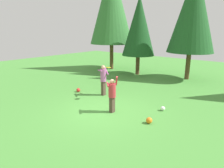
# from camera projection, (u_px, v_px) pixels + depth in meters

# --- Properties ---
(ground_plane) EXTENTS (40.00, 40.00, 0.00)m
(ground_plane) POSITION_uv_depth(u_px,v_px,m) (103.00, 112.00, 9.53)
(ground_plane) COLOR #478C38
(person_thrower) EXTENTS (0.67, 0.67, 1.76)m
(person_thrower) POSITION_uv_depth(u_px,v_px,m) (112.00, 93.00, 9.23)
(person_thrower) COLOR #4C382D
(person_thrower) RESTS_ON ground_plane
(person_catcher) EXTENTS (0.75, 0.70, 1.79)m
(person_catcher) POSITION_uv_depth(u_px,v_px,m) (103.00, 78.00, 11.65)
(person_catcher) COLOR #4C382D
(person_catcher) RESTS_ON ground_plane
(frisbee) EXTENTS (0.38, 0.38, 0.05)m
(frisbee) POSITION_uv_depth(u_px,v_px,m) (108.00, 67.00, 10.72)
(frisbee) COLOR yellow
(ball_white) EXTENTS (0.21, 0.21, 0.21)m
(ball_white) POSITION_uv_depth(u_px,v_px,m) (163.00, 109.00, 9.61)
(ball_white) COLOR white
(ball_white) RESTS_ON ground_plane
(ball_orange) EXTENTS (0.26, 0.26, 0.26)m
(ball_orange) POSITION_uv_depth(u_px,v_px,m) (149.00, 120.00, 8.31)
(ball_orange) COLOR orange
(ball_orange) RESTS_ON ground_plane
(ball_red) EXTENTS (0.24, 0.24, 0.24)m
(ball_red) POSITION_uv_depth(u_px,v_px,m) (78.00, 90.00, 12.49)
(ball_red) COLOR red
(ball_red) RESTS_ON ground_plane
(tree_far_left) EXTENTS (3.99, 3.99, 9.53)m
(tree_far_left) POSITION_uv_depth(u_px,v_px,m) (112.00, 4.00, 18.26)
(tree_far_left) COLOR brown
(tree_far_left) RESTS_ON ground_plane
(tree_center) EXTENTS (3.41, 3.41, 8.14)m
(tree_center) POSITION_uv_depth(u_px,v_px,m) (193.00, 10.00, 14.47)
(tree_center) COLOR brown
(tree_center) RESTS_ON ground_plane
(tree_left) EXTENTS (2.69, 2.69, 6.43)m
(tree_left) POSITION_uv_depth(u_px,v_px,m) (139.00, 26.00, 16.37)
(tree_left) COLOR brown
(tree_left) RESTS_ON ground_plane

